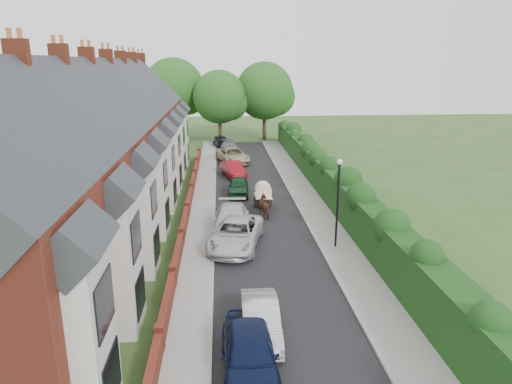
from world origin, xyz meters
TOP-DOWN VIEW (x-y plane):
  - ground at (0.00, 0.00)m, footprint 140.00×140.00m
  - road at (-0.50, 11.00)m, footprint 6.00×58.00m
  - pavement_hedge_side at (3.60, 11.00)m, footprint 2.20×58.00m
  - pavement_house_side at (-4.35, 11.00)m, footprint 1.70×58.00m
  - kerb_hedge_side at (2.55, 11.00)m, footprint 0.18×58.00m
  - kerb_house_side at (-3.55, 11.00)m, footprint 0.18×58.00m
  - hedge at (5.40, 11.00)m, footprint 2.10×58.00m
  - terrace_row at (-10.87, 9.98)m, footprint 9.05×40.50m
  - garden_wall_row at (-5.35, 10.00)m, footprint 0.35×40.35m
  - lamppost at (3.40, 4.00)m, footprint 0.32×0.32m
  - tree_far_left at (-2.65, 40.08)m, footprint 7.14×6.80m
  - tree_far_right at (3.39, 42.08)m, footprint 7.98×7.60m
  - tree_far_back at (-8.59, 43.08)m, footprint 8.40×8.00m
  - car_navy at (-2.17, -6.41)m, footprint 1.89×4.65m
  - car_silver_a at (-1.60, -4.20)m, footprint 1.48×4.08m
  - car_silver_b at (-2.22, 4.70)m, footprint 3.75×6.04m
  - car_white at (-2.42, 7.00)m, footprint 2.45×5.44m
  - car_green at (-1.65, 15.30)m, footprint 1.83×4.05m
  - car_red at (-1.87, 21.32)m, footprint 2.42×4.49m
  - car_beige at (-1.74, 27.40)m, footprint 3.83×6.10m
  - car_grey at (-2.00, 32.47)m, footprint 2.03×4.78m
  - car_black at (-2.88, 36.62)m, footprint 2.40×4.47m
  - horse at (-0.02, 9.66)m, footprint 1.31×1.93m
  - horse_cart at (-0.02, 11.57)m, footprint 1.22×2.71m

SIDE VIEW (x-z plane):
  - ground at x=0.00m, z-range 0.00..0.00m
  - road at x=-0.50m, z-range 0.00..0.02m
  - pavement_hedge_side at x=3.60m, z-range 0.00..0.12m
  - pavement_house_side at x=-4.35m, z-range 0.00..0.12m
  - kerb_hedge_side at x=2.55m, z-range 0.00..0.13m
  - kerb_house_side at x=-3.55m, z-range 0.00..0.13m
  - garden_wall_row at x=-5.35m, z-range -0.09..1.01m
  - car_silver_a at x=-1.60m, z-range 0.00..1.34m
  - car_green at x=-1.65m, z-range 0.00..1.35m
  - car_grey at x=-2.00m, z-range 0.00..1.37m
  - car_red at x=-1.87m, z-range 0.00..1.40m
  - car_black at x=-2.88m, z-range 0.00..1.45m
  - horse at x=-0.02m, z-range 0.00..1.49m
  - car_white at x=-2.42m, z-range 0.00..1.55m
  - car_silver_b at x=-2.22m, z-range 0.00..1.56m
  - car_beige at x=-1.74m, z-range 0.00..1.57m
  - car_navy at x=-2.17m, z-range 0.00..1.58m
  - horse_cart at x=-0.02m, z-range 0.14..2.09m
  - hedge at x=5.40m, z-range 0.18..3.03m
  - lamppost at x=3.40m, z-range 0.72..5.88m
  - terrace_row at x=-10.87m, z-range -1.28..10.22m
  - tree_far_left at x=-2.65m, z-range 1.07..10.36m
  - tree_far_right at x=3.39m, z-range 1.16..11.47m
  - tree_far_back at x=-8.59m, z-range 1.21..12.03m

